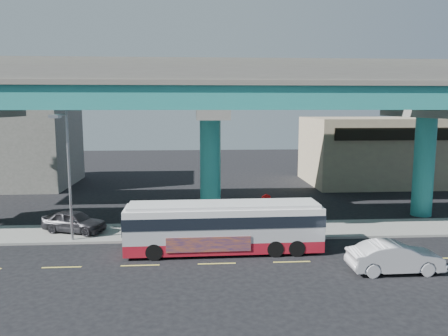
{
  "coord_description": "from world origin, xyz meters",
  "views": [
    {
      "loc": [
        -1.07,
        -22.29,
        8.22
      ],
      "look_at": [
        0.66,
        4.0,
        4.48
      ],
      "focal_mm": 35.0,
      "sensor_mm": 36.0,
      "label": 1
    }
  ],
  "objects": [
    {
      "name": "building_concrete",
      "position": [
        -20.0,
        24.0,
        4.5
      ],
      "size": [
        12.0,
        10.0,
        9.0
      ],
      "primitive_type": "cube",
      "color": "gray",
      "rests_on": "ground"
    },
    {
      "name": "stop_sign",
      "position": [
        3.32,
        4.18,
        2.05
      ],
      "size": [
        0.75,
        0.31,
        2.63
      ],
      "rotation": [
        0.0,
        0.0,
        -0.03
      ],
      "color": "gray",
      "rests_on": "sidewalk"
    },
    {
      "name": "building_beige",
      "position": [
        18.0,
        22.98,
        3.51
      ],
      "size": [
        14.0,
        10.23,
        7.0
      ],
      "color": "tan",
      "rests_on": "ground"
    },
    {
      "name": "ground",
      "position": [
        0.0,
        0.0,
        0.0
      ],
      "size": [
        120.0,
        120.0,
        0.0
      ],
      "primitive_type": "plane",
      "color": "black",
      "rests_on": "ground"
    },
    {
      "name": "lane_markings",
      "position": [
        -0.0,
        -0.3,
        0.01
      ],
      "size": [
        58.0,
        0.12,
        0.01
      ],
      "color": "#D8C64C",
      "rests_on": "ground"
    },
    {
      "name": "sedan",
      "position": [
        8.8,
        -2.03,
        0.76
      ],
      "size": [
        1.7,
        4.67,
        1.53
      ],
      "primitive_type": "imported",
      "rotation": [
        0.0,
        0.0,
        1.58
      ],
      "color": "silver",
      "rests_on": "ground"
    },
    {
      "name": "viaduct",
      "position": [
        -0.0,
        9.11,
        9.14
      ],
      "size": [
        52.0,
        12.4,
        11.7
      ],
      "color": "teal",
      "rests_on": "ground"
    },
    {
      "name": "sidewalk",
      "position": [
        0.0,
        5.5,
        0.07
      ],
      "size": [
        70.0,
        4.0,
        0.15
      ],
      "primitive_type": "cube",
      "color": "gray",
      "rests_on": "ground"
    },
    {
      "name": "parked_car",
      "position": [
        -8.94,
        5.67,
        0.86
      ],
      "size": [
        4.26,
        5.18,
        1.41
      ],
      "primitive_type": "imported",
      "rotation": [
        0.0,
        0.0,
        1.23
      ],
      "color": "#2A292E",
      "rests_on": "sidewalk"
    },
    {
      "name": "transit_bus",
      "position": [
        0.5,
        1.56,
        1.56
      ],
      "size": [
        11.12,
        2.57,
        2.84
      ],
      "rotation": [
        0.0,
        0.0,
        0.02
      ],
      "color": "maroon",
      "rests_on": "ground"
    },
    {
      "name": "street_lamp",
      "position": [
        -8.61,
        3.44,
        5.2
      ],
      "size": [
        0.5,
        2.53,
        7.78
      ],
      "color": "gray",
      "rests_on": "sidewalk"
    }
  ]
}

